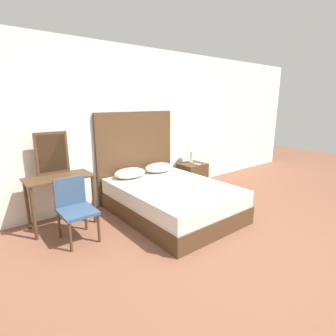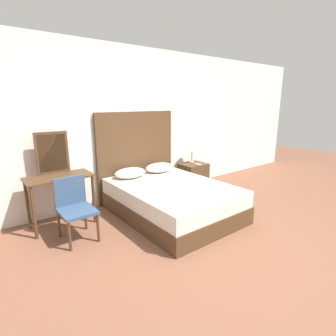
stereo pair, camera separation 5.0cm
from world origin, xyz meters
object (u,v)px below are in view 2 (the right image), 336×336
(chair, at_px, (74,205))
(bed, at_px, (172,200))
(phone_on_bed, at_px, (150,185))
(table_lamp, at_px, (192,147))
(vanity_desk, at_px, (60,186))
(phone_on_nightstand, at_px, (198,164))
(nightstand, at_px, (193,176))

(chair, bearing_deg, bed, -8.95)
(bed, xyz_separation_m, chair, (-1.46, 0.23, 0.21))
(phone_on_bed, distance_m, chair, 1.17)
(table_lamp, distance_m, vanity_desk, 2.70)
(bed, bearing_deg, vanity_desk, 154.92)
(bed, distance_m, table_lamp, 1.58)
(chair, bearing_deg, phone_on_nightstand, 8.62)
(phone_on_nightstand, relative_size, vanity_desk, 0.17)
(phone_on_nightstand, xyz_separation_m, chair, (-2.63, -0.40, -0.09))
(phone_on_bed, relative_size, table_lamp, 0.40)
(phone_on_bed, bearing_deg, chair, 177.49)
(bed, bearing_deg, table_lamp, 34.78)
(table_lamp, bearing_deg, phone_on_nightstand, -95.13)
(chair, bearing_deg, nightstand, 11.04)
(bed, xyz_separation_m, vanity_desk, (-1.49, 0.70, 0.36))
(nightstand, bearing_deg, phone_on_bed, -158.74)
(phone_on_nightstand, bearing_deg, bed, -151.82)
(nightstand, xyz_separation_m, phone_on_nightstand, (0.02, -0.11, 0.28))
(nightstand, relative_size, phone_on_nightstand, 3.47)
(phone_on_bed, xyz_separation_m, vanity_desk, (-1.20, 0.52, 0.10))
(bed, relative_size, chair, 2.51)
(vanity_desk, bearing_deg, nightstand, 0.89)
(table_lamp, bearing_deg, phone_on_bed, -156.32)
(phone_on_bed, xyz_separation_m, nightstand, (1.44, 0.56, -0.24))
(bed, height_order, phone_on_bed, phone_on_bed)
(table_lamp, relative_size, vanity_desk, 0.46)
(nightstand, xyz_separation_m, table_lamp, (0.04, 0.09, 0.59))
(phone_on_nightstand, xyz_separation_m, vanity_desk, (-2.67, 0.07, 0.06))
(nightstand, relative_size, vanity_desk, 0.60)
(bed, distance_m, chair, 1.49)
(nightstand, bearing_deg, phone_on_nightstand, -79.21)
(table_lamp, height_order, phone_on_nightstand, table_lamp)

